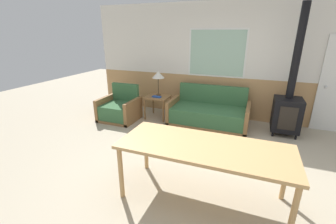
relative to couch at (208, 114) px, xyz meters
name	(u,v)px	position (x,y,z in m)	size (l,w,h in m)	color
ground_plane	(207,175)	(0.42, -2.02, -0.24)	(16.00, 16.00, 0.00)	#B2A58C
wall_back	(234,63)	(0.40, 0.61, 1.11)	(7.20, 0.09, 2.70)	tan
couch	(208,114)	(0.00, 0.00, 0.00)	(1.79, 0.90, 0.84)	olive
armchair	(120,110)	(-2.07, -0.52, 0.01)	(0.87, 0.77, 0.83)	olive
side_table	(158,100)	(-1.25, -0.06, 0.22)	(0.55, 0.55, 0.55)	olive
table_lamp	(158,75)	(-1.27, 0.04, 0.80)	(0.30, 0.30, 0.59)	#4C3823
book_stack	(157,97)	(-1.24, -0.16, 0.32)	(0.23, 0.13, 0.03)	#234799
dining_table	(204,151)	(0.44, -2.53, 0.44)	(2.05, 0.82, 0.76)	tan
wood_stove	(288,105)	(1.60, 0.02, 0.40)	(0.53, 0.54, 2.55)	black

